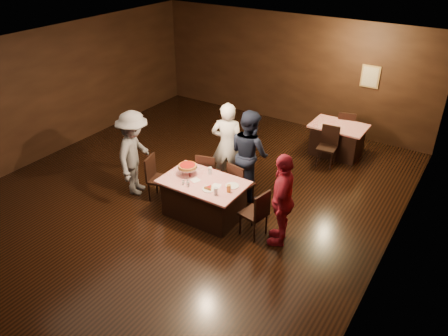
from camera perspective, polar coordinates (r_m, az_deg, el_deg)
The scene contains 22 objects.
room at distance 8.14m, azimuth -6.40°, elevation 8.40°, with size 10.00×10.04×3.02m.
main_table at distance 8.45m, azimuth -2.66°, elevation -3.99°, with size 1.60×1.00×0.77m, color #A20A14.
back_table at distance 11.08m, azimuth 14.54°, elevation 3.60°, with size 1.30×0.90×0.77m, color #B70C0E.
chair_far_left at distance 9.12m, azimuth -2.02°, elevation -0.59°, with size 0.42×0.42×0.95m, color black.
chair_far_right at distance 8.75m, azimuth 2.30°, elevation -2.01°, with size 0.42×0.42×0.95m, color black.
chair_end_left at distance 8.99m, azimuth -8.42°, elevation -1.39°, with size 0.42×0.42×0.95m, color black.
chair_end_right at distance 7.91m, azimuth 3.89°, elevation -5.81°, with size 0.42×0.42×0.95m, color black.
chair_back_near at distance 10.43m, azimuth 13.30°, elevation 2.67°, with size 0.42×0.42×0.95m, color black.
chair_back_far at distance 11.57m, azimuth 15.61°, elevation 5.07°, with size 0.42×0.42×0.95m, color black.
diner_white_jacket at distance 9.20m, azimuth 0.45°, elevation 3.00°, with size 0.69×0.45×1.88m, color silver.
diner_navy_hoodie at distance 8.89m, azimuth 3.33°, elevation 1.90°, with size 0.91×0.71×1.87m, color black.
diner_grey_knit at distance 9.11m, azimuth -11.61°, elevation 1.88°, with size 1.18×0.68×1.82m, color slate.
diner_red_shirt at distance 7.58m, azimuth 7.64°, elevation -4.12°, with size 1.03×0.43×1.75m, color #A61E36.
pizza_stand at distance 8.39m, azimuth -4.78°, elevation 0.22°, with size 0.38×0.38×0.22m.
plate_with_slice at distance 7.98m, azimuth -2.00°, elevation -2.66°, with size 0.25×0.25×0.06m.
plate_empty at distance 8.08m, azimuth 1.09°, elevation -2.34°, with size 0.25×0.25×0.01m, color white.
glass_front_right at distance 7.81m, azimuth -1.08°, elevation -3.03°, with size 0.08×0.08×0.14m, color silver.
glass_amber at distance 7.88m, azimuth 0.63°, elevation -2.70°, with size 0.08×0.08×0.14m, color #BF7F26.
glass_back at distance 8.44m, azimuth -1.84°, elevation -0.37°, with size 0.08×0.08×0.14m, color silver.
condiments at distance 8.12m, azimuth -4.92°, elevation -1.97°, with size 0.17×0.10×0.09m.
napkin_center at distance 8.09m, azimuth -0.98°, elevation -2.33°, with size 0.16×0.16×0.01m, color white.
napkin_left at distance 8.28m, azimuth -3.77°, elevation -1.59°, with size 0.16×0.16×0.01m, color white.
Camera 1 is at (4.84, -5.87, 5.02)m, focal length 35.00 mm.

